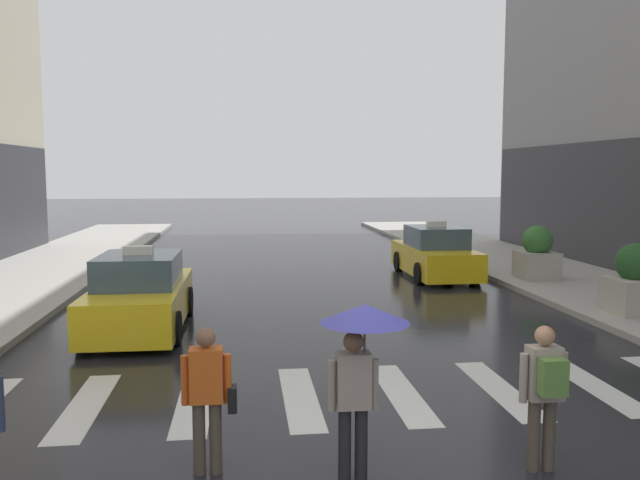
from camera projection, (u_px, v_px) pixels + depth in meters
crosswalk_markings at (351, 395)px, 9.78m from camera, size 11.30×2.80×0.01m
taxi_lead at (140, 296)px, 13.77m from camera, size 1.95×4.55×1.80m
taxi_second at (435, 254)px, 20.80m from camera, size 1.95×4.55×1.80m
pedestrian_with_umbrella at (361, 344)px, 6.91m from camera, size 0.96×0.96×1.94m
pedestrian_with_backpack at (545, 387)px, 7.17m from camera, size 0.55×0.43×1.65m
pedestrian_with_handbag at (208, 391)px, 7.14m from camera, size 0.60×0.24×1.65m
planter_near_corner at (635, 282)px, 14.72m from camera, size 1.10×1.10×1.60m
planter_mid_block at (537, 255)px, 19.60m from camera, size 1.10×1.10×1.60m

